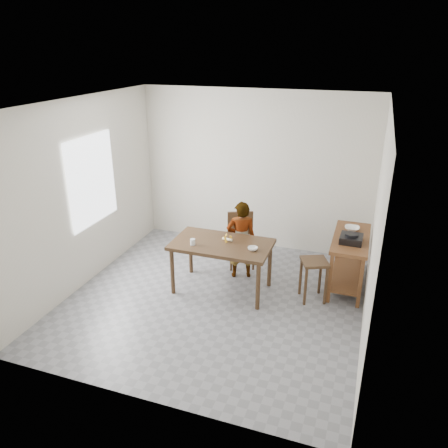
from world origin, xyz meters
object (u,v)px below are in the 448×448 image
(dining_table, at_px, (222,266))
(child, at_px, (241,240))
(prep_counter, at_px, (348,262))
(dining_chair, at_px, (241,241))
(stool, at_px, (313,280))

(dining_table, distance_m, child, 0.55)
(prep_counter, height_order, dining_chair, dining_chair)
(dining_table, height_order, child, child)
(dining_table, distance_m, stool, 1.30)
(prep_counter, bearing_deg, dining_chair, 175.81)
(dining_chair, distance_m, stool, 1.42)
(stool, bearing_deg, dining_chair, 152.39)
(child, height_order, dining_chair, child)
(stool, bearing_deg, child, 164.96)
(child, bearing_deg, dining_table, 51.62)
(prep_counter, height_order, stool, prep_counter)
(dining_table, bearing_deg, prep_counter, 22.15)
(prep_counter, relative_size, dining_chair, 1.40)
(dining_table, height_order, prep_counter, prep_counter)
(prep_counter, distance_m, dining_chair, 1.68)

